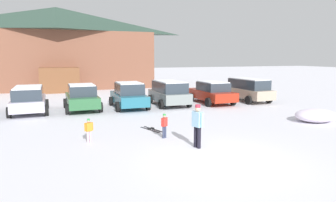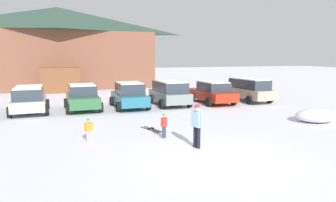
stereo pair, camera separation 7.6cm
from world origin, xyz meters
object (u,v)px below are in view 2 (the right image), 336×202
Objects in this scene: parked_beige_suv at (248,89)px; plowed_snow_pile at (316,116)px; skier_child_in_orange_jacket at (89,129)px; parked_green_coupe at (82,97)px; pair_of_skis at (151,129)px; parked_silver_wagon at (29,99)px; parked_grey_wagon at (169,92)px; skier_child_in_red_jacket at (164,124)px; skier_adult_in_blue_parka at (197,124)px; parked_red_sedan at (212,92)px; ski_lodge at (59,48)px; parked_teal_hatchback at (129,95)px.

parked_beige_suv is 7.57m from plowed_snow_pile.
parked_beige_suv is 14.72m from skier_child_in_orange_jacket.
parked_green_coupe is 2.82× the size of pair_of_skis.
plowed_snow_pile is (-0.92, -7.49, -0.61)m from parked_beige_suv.
parked_silver_wagon is 1.82× the size of plowed_snow_pile.
parked_green_coupe reaches higher than plowed_snow_pile.
skier_child_in_orange_jacket is 11.80m from plowed_snow_pile.
parked_grey_wagon is (9.10, -0.22, 0.05)m from parked_silver_wagon.
parked_beige_suv is 4.27× the size of skier_child_in_red_jacket.
parked_beige_suv is 13.01m from skier_adult_in_blue_parka.
parked_silver_wagon is at bearing 178.13° from parked_red_sedan.
ski_lodge reaches higher than parked_green_coupe.
parked_green_coupe is at bearing 178.64° from parked_grey_wagon.
skier_child_in_orange_jacket is (-3.10, 0.36, -0.03)m from skier_child_in_red_jacket.
skier_child_in_red_jacket is at bearing -6.71° from skier_child_in_orange_jacket.
parked_teal_hatchback reaches higher than skier_child_in_orange_jacket.
plowed_snow_pile is at bearing 1.73° from skier_child_in_red_jacket.
parked_beige_suv is at bearing -1.80° from parked_silver_wagon.
parked_silver_wagon is at bearing 131.19° from pair_of_skis.
skier_adult_in_blue_parka is at bearing -104.23° from parked_grey_wagon.
skier_child_in_orange_jacket is at bearing -149.84° from parked_beige_suv.
plowed_snow_pile is at bearing -34.58° from parked_green_coupe.
skier_child_in_orange_jacket is (0.89, -22.91, -3.84)m from ski_lodge.
parked_teal_hatchback is 0.96× the size of parked_beige_suv.
skier_child_in_red_jacket is at bearing -80.29° from ski_lodge.
skier_child_in_orange_jacket is at bearing -70.38° from parked_silver_wagon.
skier_adult_in_blue_parka is 3.56m from pair_of_skis.
skier_adult_in_blue_parka is at bearing -121.21° from parked_red_sedan.
parked_silver_wagon is 3.14m from parked_green_coupe.
skier_adult_in_blue_parka is at bearing -165.98° from plowed_snow_pile.
parked_red_sedan is (9.28, -0.33, -0.02)m from parked_green_coupe.
parked_grey_wagon reaches higher than parked_silver_wagon.
skier_adult_in_blue_parka is (4.71, -25.01, -3.46)m from ski_lodge.
skier_child_in_orange_jacket is (-0.33, -7.80, -0.29)m from parked_green_coupe.
parked_beige_suv is at bearing 32.32° from pair_of_skis.
ski_lodge is 20.93m from parked_beige_suv.
parked_grey_wagon reaches higher than parked_red_sedan.
parked_grey_wagon is 8.65m from skier_child_in_red_jacket.
skier_child_in_red_jacket is (-3.20, -8.03, -0.35)m from parked_grey_wagon.
plowed_snow_pile is at bearing -0.49° from skier_child_in_orange_jacket.
parked_red_sedan is at bearing -1.87° from parked_silver_wagon.
ski_lodge is at bearing 115.21° from parked_grey_wagon.
skier_child_in_red_jacket reaches higher than plowed_snow_pile.
ski_lodge is 17.21m from parked_grey_wagon.
parked_silver_wagon reaches higher than pair_of_skis.
plowed_snow_pile is at bearing -28.65° from parked_silver_wagon.
parked_silver_wagon is 3.99× the size of skier_child_in_red_jacket.
skier_child_in_orange_jacket is at bearing 151.25° from skier_adult_in_blue_parka.
ski_lodge is 15.57m from parked_green_coupe.
pair_of_skis is (-6.62, -6.23, -0.81)m from parked_red_sedan.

